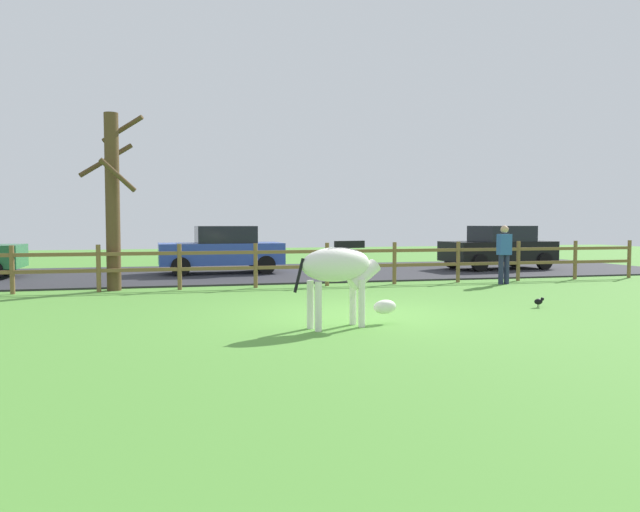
{
  "coord_description": "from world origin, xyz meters",
  "views": [
    {
      "loc": [
        -3.39,
        -10.43,
        1.69
      ],
      "look_at": [
        -0.44,
        1.26,
        1.03
      ],
      "focal_mm": 33.12,
      "sensor_mm": 36.0,
      "label": 1
    }
  ],
  "objects_px": {
    "bare_tree": "(113,198)",
    "visitor_near_fence": "(504,252)",
    "parked_car_blue": "(222,249)",
    "parked_car_black": "(499,247)",
    "crow_on_grass": "(539,301)",
    "zebra": "(341,271)"
  },
  "relations": [
    {
      "from": "bare_tree",
      "to": "visitor_near_fence",
      "type": "bearing_deg",
      "value": -5.82
    },
    {
      "from": "parked_car_blue",
      "to": "visitor_near_fence",
      "type": "xyz_separation_m",
      "value": [
        7.37,
        -5.05,
        0.06
      ]
    },
    {
      "from": "parked_car_black",
      "to": "visitor_near_fence",
      "type": "distance_m",
      "value": 5.06
    },
    {
      "from": "bare_tree",
      "to": "parked_car_blue",
      "type": "distance_m",
      "value": 5.24
    },
    {
      "from": "crow_on_grass",
      "to": "bare_tree",
      "type": "bearing_deg",
      "value": 148.19
    },
    {
      "from": "bare_tree",
      "to": "visitor_near_fence",
      "type": "height_order",
      "value": "bare_tree"
    },
    {
      "from": "zebra",
      "to": "crow_on_grass",
      "type": "distance_m",
      "value": 4.74
    },
    {
      "from": "zebra",
      "to": "bare_tree",
      "type": "bearing_deg",
      "value": 121.96
    },
    {
      "from": "bare_tree",
      "to": "zebra",
      "type": "height_order",
      "value": "bare_tree"
    },
    {
      "from": "bare_tree",
      "to": "visitor_near_fence",
      "type": "xyz_separation_m",
      "value": [
        10.41,
        -1.06,
        -1.44
      ]
    },
    {
      "from": "crow_on_grass",
      "to": "visitor_near_fence",
      "type": "distance_m",
      "value": 4.71
    },
    {
      "from": "bare_tree",
      "to": "crow_on_grass",
      "type": "distance_m",
      "value": 10.36
    },
    {
      "from": "bare_tree",
      "to": "parked_car_black",
      "type": "bearing_deg",
      "value": 14.55
    },
    {
      "from": "zebra",
      "to": "parked_car_blue",
      "type": "bearing_deg",
      "value": 95.65
    },
    {
      "from": "bare_tree",
      "to": "parked_car_blue",
      "type": "relative_size",
      "value": 1.1
    },
    {
      "from": "parked_car_black",
      "to": "zebra",
      "type": "bearing_deg",
      "value": -131.71
    },
    {
      "from": "crow_on_grass",
      "to": "zebra",
      "type": "bearing_deg",
      "value": -164.98
    },
    {
      "from": "parked_car_black",
      "to": "visitor_near_fence",
      "type": "bearing_deg",
      "value": -119.42
    },
    {
      "from": "bare_tree",
      "to": "parked_car_black",
      "type": "xyz_separation_m",
      "value": [
        12.89,
        3.35,
        -1.5
      ]
    },
    {
      "from": "zebra",
      "to": "parked_car_black",
      "type": "bearing_deg",
      "value": 48.29
    },
    {
      "from": "parked_car_blue",
      "to": "visitor_near_fence",
      "type": "relative_size",
      "value": 2.48
    },
    {
      "from": "parked_car_blue",
      "to": "visitor_near_fence",
      "type": "height_order",
      "value": "visitor_near_fence"
    }
  ]
}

